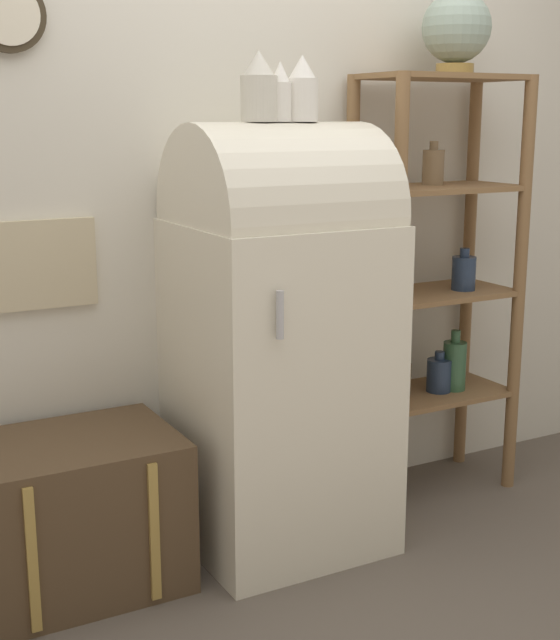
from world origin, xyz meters
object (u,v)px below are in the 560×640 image
globe (456,29)px  vase_left (259,89)px  refrigerator (279,332)px  vase_center (279,94)px  suitcase_trunk (72,514)px  vase_right (302,91)px

globe → vase_left: 0.92m
refrigerator → vase_center: vase_center is taller
vase_left → vase_center: bearing=-10.2°
suitcase_trunk → refrigerator: bearing=-2.2°
vase_right → vase_left: bearing=175.6°
refrigerator → vase_center: (-0.00, -0.01, 0.79)m
vase_center → globe: bearing=8.5°
refrigerator → vase_center: 0.79m
refrigerator → vase_right: size_ratio=6.93×
suitcase_trunk → vase_center: bearing=-2.7°
vase_left → vase_center: 0.07m
vase_left → suitcase_trunk: bearing=178.1°
refrigerator → vase_right: 0.81m
suitcase_trunk → globe: size_ratio=2.26×
vase_center → vase_right: vase_right is taller
refrigerator → vase_center: size_ratio=7.74×
vase_right → vase_center: bearing=-179.8°
suitcase_trunk → globe: bearing=3.2°
vase_left → vase_right: bearing=-4.4°
globe → suitcase_trunk: bearing=-176.8°
suitcase_trunk → vase_left: 1.49m
refrigerator → suitcase_trunk: refrigerator is taller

